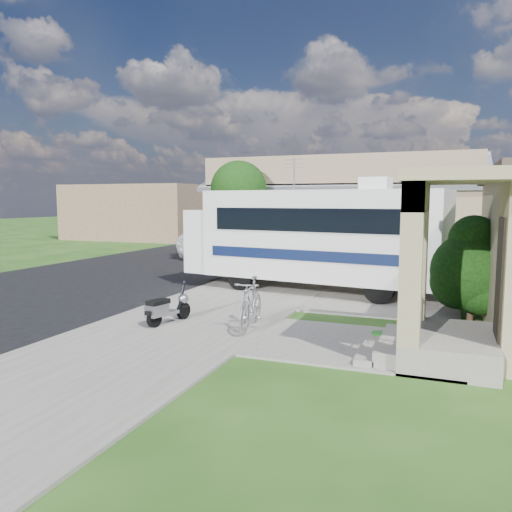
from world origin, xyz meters
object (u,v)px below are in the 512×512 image
(shrub, at_px, (475,268))
(motorhome, at_px, (315,235))
(van, at_px, (261,230))
(bicycle, at_px, (251,306))
(pickup_truck, at_px, (226,239))
(scooter, at_px, (166,308))
(garden_hose, at_px, (380,338))

(shrub, bearing_deg, motorhome, 149.55)
(van, bearing_deg, bicycle, -61.18)
(shrub, relative_size, pickup_truck, 0.41)
(scooter, bearing_deg, pickup_truck, 121.32)
(van, bearing_deg, scooter, -66.42)
(shrub, distance_m, garden_hose, 3.26)
(scooter, bearing_deg, van, 116.84)
(shrub, relative_size, scooter, 1.84)
(motorhome, xyz_separation_m, scooter, (-2.06, -5.57, -1.38))
(pickup_truck, relative_size, van, 0.93)
(van, height_order, garden_hose, van)
(motorhome, bearing_deg, garden_hose, -54.82)
(scooter, bearing_deg, motorhome, 81.89)
(motorhome, height_order, garden_hose, motorhome)
(scooter, xyz_separation_m, bicycle, (1.96, 0.35, 0.14))
(motorhome, distance_m, garden_hose, 6.00)
(bicycle, bearing_deg, shrub, 21.09)
(bicycle, bearing_deg, van, 102.18)
(motorhome, height_order, van, motorhome)
(bicycle, height_order, pickup_truck, pickup_truck)
(shrub, xyz_separation_m, garden_hose, (-1.84, -2.40, -1.23))
(scooter, xyz_separation_m, pickup_truck, (-4.85, 13.99, 0.44))
(pickup_truck, xyz_separation_m, garden_hose, (9.62, -13.49, -0.78))
(pickup_truck, relative_size, garden_hose, 17.02)
(bicycle, height_order, garden_hose, bicycle)
(motorhome, bearing_deg, van, 123.31)
(motorhome, xyz_separation_m, bicycle, (-0.10, -5.22, -1.24))
(pickup_truck, distance_m, van, 6.81)
(scooter, bearing_deg, bicycle, 22.25)
(shrub, height_order, garden_hose, shrub)
(shrub, height_order, scooter, shrub)
(motorhome, xyz_separation_m, pickup_truck, (-6.91, 8.42, -0.94))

